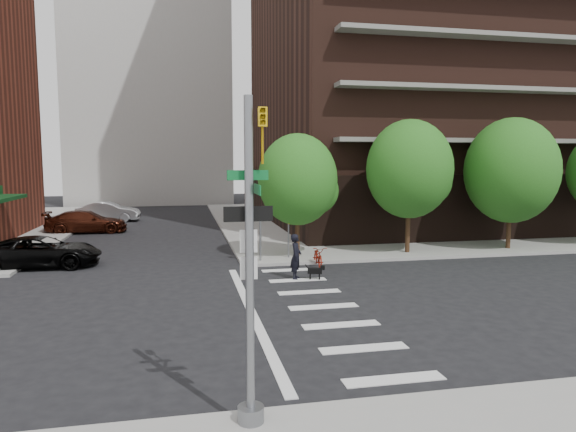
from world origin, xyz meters
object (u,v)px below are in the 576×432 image
parked_car_black (41,252)px  scooter (318,256)px  traffic_signal (251,288)px  dog_walker (296,257)px  parked_car_silver (109,212)px  parked_car_maroon (86,222)px

parked_car_black → scooter: (12.76, -2.50, -0.24)m
parked_car_black → traffic_signal: bearing=-153.8°
dog_walker → parked_car_silver: bearing=47.0°
traffic_signal → dog_walker: bearing=73.6°
parked_car_black → dog_walker: size_ratio=2.76×
scooter → dog_walker: dog_walker is taller
traffic_signal → parked_car_maroon: 29.25m
parked_car_black → dog_walker: 12.15m
traffic_signal → dog_walker: (3.46, 11.77, -1.74)m
parked_car_silver → dog_walker: dog_walker is taller
parked_car_maroon → dog_walker: bearing=-148.3°
parked_car_maroon → scooter: bearing=-140.6°
parked_car_maroon → scooter: parked_car_maroon is taller
scooter → parked_car_silver: bearing=125.5°
traffic_signal → scooter: size_ratio=3.19×
parked_car_maroon → parked_car_silver: parked_car_silver is taller
scooter → dog_walker: 2.77m
parked_car_black → parked_car_maroon: (0.00, 11.65, 0.04)m
parked_car_silver → dog_walker: 25.40m
traffic_signal → parked_car_maroon: bearing=105.4°
parked_car_black → parked_car_maroon: parked_car_maroon is taller
scooter → dog_walker: bearing=-120.0°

